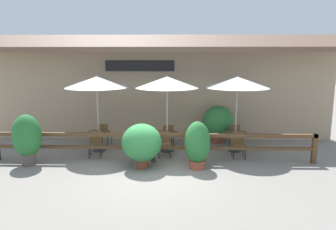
% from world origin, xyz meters
% --- Properties ---
extents(ground_plane, '(60.00, 60.00, 0.00)m').
position_xyz_m(ground_plane, '(0.00, 0.00, 0.00)').
color(ground_plane, gray).
extents(building_facade, '(14.28, 1.49, 4.23)m').
position_xyz_m(building_facade, '(-0.00, 4.10, 2.17)').
color(building_facade, tan).
rests_on(building_facade, ground).
extents(patio_railing, '(10.40, 0.14, 0.95)m').
position_xyz_m(patio_railing, '(0.00, 1.05, 0.70)').
color(patio_railing, brown).
rests_on(patio_railing, ground).
extents(patio_umbrella_near, '(2.22, 2.22, 2.71)m').
position_xyz_m(patio_umbrella_near, '(-2.06, 2.25, 2.48)').
color(patio_umbrella_near, '#B7B2A8').
rests_on(patio_umbrella_near, ground).
extents(dining_table_near, '(0.82, 0.82, 0.70)m').
position_xyz_m(dining_table_near, '(-2.06, 2.25, 0.56)').
color(dining_table_near, '#4C3826').
rests_on(dining_table_near, ground).
extents(chair_near_streetside, '(0.46, 0.46, 0.86)m').
position_xyz_m(chair_near_streetside, '(-2.00, 1.56, 0.49)').
color(chair_near_streetside, brown).
rests_on(chair_near_streetside, ground).
extents(chair_near_wallside, '(0.48, 0.48, 0.86)m').
position_xyz_m(chair_near_wallside, '(-2.02, 2.94, 0.49)').
color(chair_near_wallside, brown).
rests_on(chair_near_wallside, ground).
extents(patio_umbrella_middle, '(2.22, 2.22, 2.71)m').
position_xyz_m(patio_umbrella_middle, '(0.40, 2.26, 2.48)').
color(patio_umbrella_middle, '#B7B2A8').
rests_on(patio_umbrella_middle, ground).
extents(dining_table_middle, '(0.82, 0.82, 0.70)m').
position_xyz_m(dining_table_middle, '(0.40, 2.26, 0.56)').
color(dining_table_middle, '#4C3826').
rests_on(dining_table_middle, ground).
extents(chair_middle_streetside, '(0.45, 0.45, 0.86)m').
position_xyz_m(chair_middle_streetside, '(0.33, 1.65, 0.49)').
color(chair_middle_streetside, brown).
rests_on(chair_middle_streetside, ground).
extents(chair_middle_wallside, '(0.50, 0.50, 0.86)m').
position_xyz_m(chair_middle_wallside, '(0.41, 2.86, 0.49)').
color(chair_middle_wallside, brown).
rests_on(chair_middle_wallside, ground).
extents(patio_umbrella_far, '(2.22, 2.22, 2.71)m').
position_xyz_m(patio_umbrella_far, '(2.85, 2.32, 2.48)').
color(patio_umbrella_far, '#B7B2A8').
rests_on(patio_umbrella_far, ground).
extents(dining_table_far, '(0.82, 0.82, 0.70)m').
position_xyz_m(dining_table_far, '(2.85, 2.32, 0.56)').
color(dining_table_far, '#4C3826').
rests_on(dining_table_far, ground).
extents(chair_far_streetside, '(0.43, 0.43, 0.86)m').
position_xyz_m(chair_far_streetside, '(2.84, 1.63, 0.49)').
color(chair_far_streetside, brown).
rests_on(chair_far_streetside, ground).
extents(chair_far_wallside, '(0.49, 0.49, 0.86)m').
position_xyz_m(chair_far_wallside, '(2.89, 3.01, 0.49)').
color(chair_far_wallside, brown).
rests_on(chair_far_wallside, ground).
extents(potted_plant_corner_fern, '(1.22, 1.09, 1.38)m').
position_xyz_m(potted_plant_corner_fern, '(-0.30, 0.45, 0.78)').
color(potted_plant_corner_fern, brown).
rests_on(potted_plant_corner_fern, ground).
extents(potted_plant_broad_leaf, '(0.78, 0.70, 1.46)m').
position_xyz_m(potted_plant_broad_leaf, '(1.38, 0.48, 0.75)').
color(potted_plant_broad_leaf, '#9E4C33').
rests_on(potted_plant_broad_leaf, ground).
extents(potted_plant_entrance_palm, '(0.90, 0.81, 1.61)m').
position_xyz_m(potted_plant_entrance_palm, '(-3.90, 0.62, 0.89)').
color(potted_plant_entrance_palm, '#564C47').
rests_on(potted_plant_entrance_palm, ground).
extents(potted_plant_small_flowering, '(1.16, 1.05, 1.46)m').
position_xyz_m(potted_plant_small_flowering, '(2.37, 3.55, 0.82)').
color(potted_plant_small_flowering, brown).
rests_on(potted_plant_small_flowering, ground).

